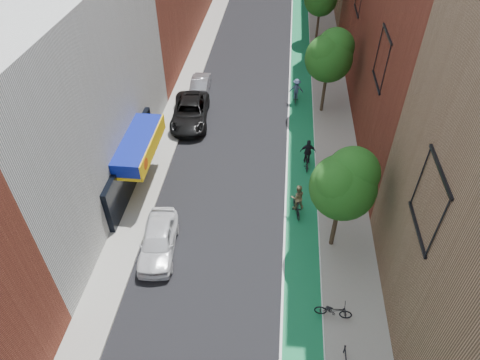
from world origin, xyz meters
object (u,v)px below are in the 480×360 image
(parked_car_white, at_px, (158,241))
(cyclist_lane_near, at_px, (297,202))
(cyclist_lane_mid, at_px, (307,157))
(parked_car_silver, at_px, (200,87))
(cyclist_lane_far, at_px, (296,92))
(parked_car_black, at_px, (190,112))

(parked_car_white, bearing_deg, cyclist_lane_near, 20.64)
(cyclist_lane_near, xyz_separation_m, cyclist_lane_mid, (0.69, 4.49, -0.02))
(parked_car_silver, bearing_deg, cyclist_lane_far, -4.29)
(parked_car_white, height_order, cyclist_lane_mid, cyclist_lane_mid)
(cyclist_lane_near, bearing_deg, parked_car_silver, -69.84)
(parked_car_white, bearing_deg, parked_car_silver, 86.58)
(parked_car_black, height_order, cyclist_lane_near, cyclist_lane_near)
(parked_car_silver, bearing_deg, parked_car_white, -88.66)
(cyclist_lane_mid, bearing_deg, cyclist_lane_near, 79.99)
(parked_car_black, height_order, cyclist_lane_mid, cyclist_lane_mid)
(cyclist_lane_near, relative_size, cyclist_lane_mid, 0.96)
(parked_car_white, relative_size, cyclist_lane_far, 2.25)
(cyclist_lane_mid, xyz_separation_m, cyclist_lane_far, (-0.81, 8.45, 0.12))
(cyclist_lane_mid, bearing_deg, cyclist_lane_far, -85.89)
(parked_car_silver, height_order, cyclist_lane_far, cyclist_lane_far)
(parked_car_silver, distance_m, cyclist_lane_near, 15.72)
(cyclist_lane_near, bearing_deg, cyclist_lane_mid, -110.12)
(parked_car_white, distance_m, cyclist_lane_near, 8.40)
(cyclist_lane_near, height_order, cyclist_lane_mid, cyclist_lane_mid)
(parked_car_silver, height_order, cyclist_lane_near, cyclist_lane_near)
(parked_car_black, bearing_deg, parked_car_white, -92.45)
(cyclist_lane_far, bearing_deg, parked_car_black, 26.16)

